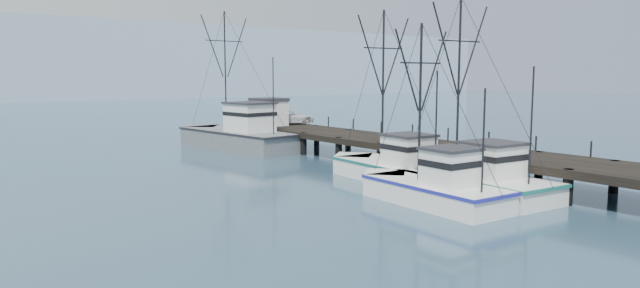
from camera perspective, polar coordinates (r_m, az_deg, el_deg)
The scene contains 9 objects.
ground at distance 24.67m, azimuth 12.19°, elevation -9.99°, with size 400.00×400.00×0.00m, color #29465C.
pier at distance 45.09m, azimuth 8.46°, elevation -0.07°, with size 6.00×44.00×2.00m.
distant_ridge at distance 187.53m, azimuth -28.58°, elevation 3.90°, with size 360.00×40.00×26.00m, color #9EB2C6.
trawler_near at distance 35.64m, azimuth 14.72°, elevation -3.48°, with size 4.81×12.14×12.13m.
trawler_mid at distance 32.29m, azimuth 10.95°, elevation -4.45°, with size 3.88×10.25×10.30m.
trawler_far at distance 38.96m, azimuth 7.22°, elevation -2.43°, with size 4.45×11.64×11.82m.
work_vessel at distance 55.74m, azimuth -8.39°, elevation 0.78°, with size 6.41×16.46×13.59m.
pier_shed at distance 58.24m, azimuth -5.12°, elevation 3.25°, with size 3.00×3.20×2.80m.
pickup_truck at distance 59.71m, azimuth -2.99°, elevation 2.68°, with size 2.38×5.15×1.43m, color silver.
Camera 1 is at (-18.01, -15.29, 7.10)m, focal length 32.00 mm.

